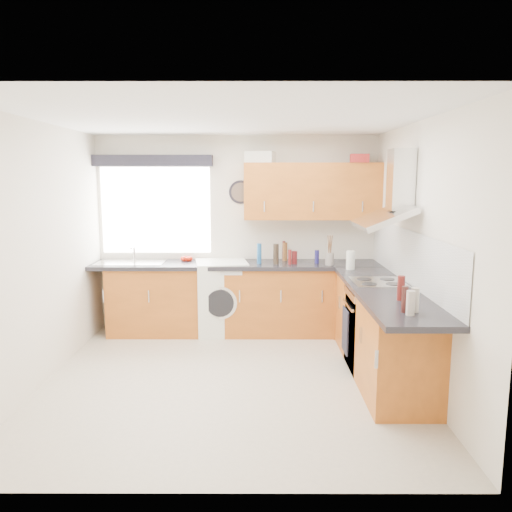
{
  "coord_description": "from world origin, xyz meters",
  "views": [
    {
      "loc": [
        0.26,
        -4.67,
        1.98
      ],
      "look_at": [
        0.25,
        0.85,
        1.1
      ],
      "focal_mm": 35.0,
      "sensor_mm": 36.0,
      "label": 1
    }
  ],
  "objects_px": {
    "oven": "(377,329)",
    "extractor_hood": "(392,198)",
    "washing_machine": "(222,297)",
    "upper_cabinets": "(312,191)"
  },
  "relations": [
    {
      "from": "upper_cabinets",
      "to": "extractor_hood",
      "type": "bearing_deg",
      "value": -63.87
    },
    {
      "from": "extractor_hood",
      "to": "upper_cabinets",
      "type": "bearing_deg",
      "value": 116.13
    },
    {
      "from": "oven",
      "to": "washing_machine",
      "type": "distance_m",
      "value": 2.08
    },
    {
      "from": "oven",
      "to": "extractor_hood",
      "type": "distance_m",
      "value": 1.35
    },
    {
      "from": "extractor_hood",
      "to": "washing_machine",
      "type": "distance_m",
      "value": 2.53
    },
    {
      "from": "oven",
      "to": "extractor_hood",
      "type": "relative_size",
      "value": 1.09
    },
    {
      "from": "oven",
      "to": "upper_cabinets",
      "type": "bearing_deg",
      "value": 112.54
    },
    {
      "from": "upper_cabinets",
      "to": "washing_machine",
      "type": "height_order",
      "value": "upper_cabinets"
    },
    {
      "from": "upper_cabinets",
      "to": "washing_machine",
      "type": "xyz_separation_m",
      "value": [
        -1.14,
        -0.1,
        -1.34
      ]
    },
    {
      "from": "extractor_hood",
      "to": "upper_cabinets",
      "type": "relative_size",
      "value": 0.46
    }
  ]
}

